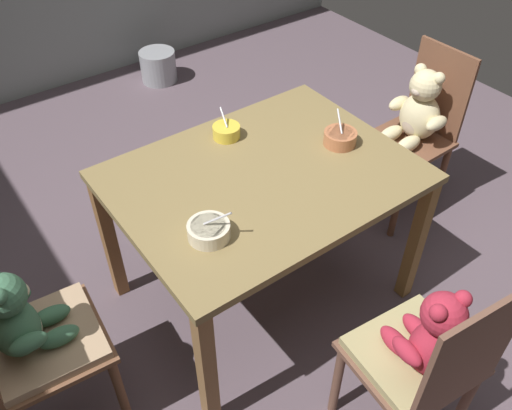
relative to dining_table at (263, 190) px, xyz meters
name	(u,v)px	position (x,y,z in m)	size (l,w,h in m)	color
ground_plane	(262,293)	(0.00, 0.00, -0.67)	(5.20, 5.20, 0.04)	#5B4B54
dining_table	(263,190)	(0.00, 0.00, 0.00)	(1.18, 0.90, 0.74)	olive
teddy_chair_near_front	(427,350)	(0.02, -0.87, -0.09)	(0.44, 0.41, 0.93)	brown
teddy_chair_near_left	(27,333)	(-1.02, -0.03, -0.10)	(0.42, 0.42, 0.91)	brown
teddy_chair_near_right	(417,119)	(1.03, 0.06, -0.08)	(0.42, 0.37, 0.92)	brown
porridge_bowl_terracotta_near_right	(340,137)	(0.39, -0.03, 0.12)	(0.14, 0.14, 0.13)	#B76D46
porridge_bowl_yellow_far_center	(226,131)	(0.02, 0.30, 0.12)	(0.12, 0.13, 0.11)	gold
porridge_bowl_cream_near_left	(209,230)	(-0.37, -0.17, 0.12)	(0.15, 0.15, 0.13)	beige
metal_pail	(158,66)	(0.60, 2.15, -0.53)	(0.27, 0.27, 0.24)	#93969B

